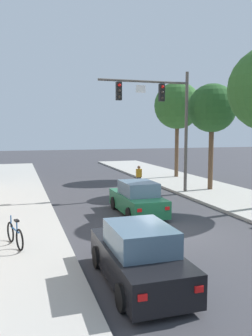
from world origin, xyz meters
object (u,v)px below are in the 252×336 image
object	(u,v)px
bicycle_leaning	(15,235)
car_lead_green	(138,199)
car_following_black	(139,257)
traffic_signal_mast	(163,110)
street_tree_second	(212,109)
street_tree_third	(177,106)
pedestrian_crossing_road	(139,176)

from	to	relation	value
bicycle_leaning	car_lead_green	bearing A→B (deg)	32.94
car_lead_green	car_following_black	bearing A→B (deg)	-109.07
traffic_signal_mast	car_following_black	world-z (taller)	traffic_signal_mast
bicycle_leaning	street_tree_second	world-z (taller)	street_tree_second
traffic_signal_mast	street_tree_third	distance (m)	7.86
pedestrian_crossing_road	street_tree_third	xyz separation A→B (m)	(4.88, 4.29, 5.14)
traffic_signal_mast	car_lead_green	bearing A→B (deg)	-126.28
car_lead_green	bicycle_leaning	size ratio (longest dim) A/B	2.47
car_lead_green	traffic_signal_mast	bearing A→B (deg)	53.72
street_tree_second	pedestrian_crossing_road	bearing A→B (deg)	153.68
bicycle_leaning	street_tree_third	size ratio (longest dim) A/B	0.22
pedestrian_crossing_road	bicycle_leaning	xyz separation A→B (m)	(-8.06, -10.29, -0.37)
car_following_black	bicycle_leaning	xyz separation A→B (m)	(-3.14, 3.60, -0.18)
car_following_black	street_tree_second	bearing A→B (deg)	51.98
traffic_signal_mast	pedestrian_crossing_road	world-z (taller)	traffic_signal_mast
traffic_signal_mast	car_following_black	bearing A→B (deg)	-116.11
car_lead_green	street_tree_second	xyz separation A→B (m)	(6.70, 4.52, 4.71)
pedestrian_crossing_road	street_tree_second	xyz separation A→B (m)	(4.28, -2.12, 4.52)
bicycle_leaning	street_tree_second	bearing A→B (deg)	33.52
car_lead_green	car_following_black	world-z (taller)	same
pedestrian_crossing_road	street_tree_third	world-z (taller)	street_tree_third
car_lead_green	car_following_black	size ratio (longest dim) A/B	1.00
traffic_signal_mast	pedestrian_crossing_road	size ratio (longest dim) A/B	4.57
traffic_signal_mast	car_lead_green	distance (m)	7.03
car_lead_green	car_following_black	xyz separation A→B (m)	(-2.51, -7.26, 0.00)
car_lead_green	pedestrian_crossing_road	size ratio (longest dim) A/B	2.59
car_following_black	bicycle_leaning	size ratio (longest dim) A/B	2.48
car_lead_green	street_tree_second	distance (m)	9.35
pedestrian_crossing_road	bicycle_leaning	size ratio (longest dim) A/B	0.96
car_following_black	bicycle_leaning	distance (m)	4.78
pedestrian_crossing_road	street_tree_second	world-z (taller)	street_tree_second
car_following_black	pedestrian_crossing_road	xyz separation A→B (m)	(4.93, 13.89, 0.19)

